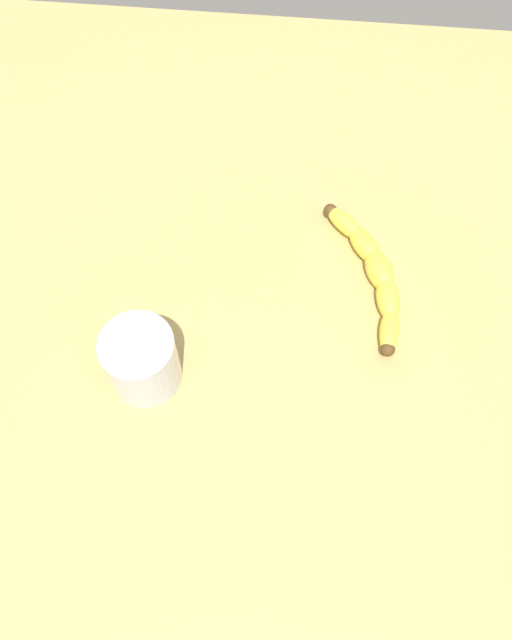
% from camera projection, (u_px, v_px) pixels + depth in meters
% --- Properties ---
extents(wooden_tabletop, '(1.20, 1.20, 0.03)m').
position_uv_depth(wooden_tabletop, '(282.00, 334.00, 0.87)').
color(wooden_tabletop, tan).
rests_on(wooden_tabletop, ground).
extents(banana, '(0.23, 0.11, 0.03)m').
position_uv_depth(banana, '(372.00, 272.00, 0.87)').
color(banana, yellow).
rests_on(banana, wooden_tabletop).
extents(smoothie_glass, '(0.09, 0.09, 0.09)m').
position_uv_depth(smoothie_glass, '(141.00, 362.00, 0.78)').
color(smoothie_glass, silver).
rests_on(smoothie_glass, wooden_tabletop).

